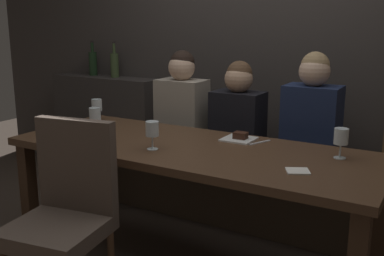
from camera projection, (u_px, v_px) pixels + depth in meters
name	position (u px, v px, depth m)	size (l,w,h in m)	color
back_wall_tiled	(271.00, 15.00, 3.55)	(6.00, 0.12, 3.00)	#383330
back_counter	(107.00, 126.00, 4.39)	(1.10, 0.28, 0.95)	#2F2B29
dining_table	(192.00, 160.00, 2.72)	(2.20, 0.84, 0.74)	#412B1C
banquette_bench	(239.00, 191.00, 3.40)	(2.50, 0.44, 0.45)	#4A3C2E
chair_near_side	(66.00, 206.00, 2.28)	(0.50, 0.50, 0.98)	#4C3321
diner_redhead	(182.00, 106.00, 3.48)	(0.36, 0.24, 0.80)	#9E9384
diner_bearded	(238.00, 115.00, 3.28)	(0.36, 0.24, 0.74)	black
diner_far_end	(312.00, 117.00, 3.02)	(0.36, 0.24, 0.82)	#192342
wine_bottle_dark_red	(93.00, 63.00, 4.36)	(0.08, 0.08, 0.33)	black
wine_bottle_pale_label	(115.00, 64.00, 4.21)	(0.08, 0.08, 0.33)	#384728
wine_glass_far_right	(341.00, 137.00, 2.43)	(0.08, 0.08, 0.16)	silver
wine_glass_near_right	(97.00, 106.00, 3.34)	(0.08, 0.08, 0.16)	silver
wine_glass_far_left	(95.00, 115.00, 3.01)	(0.08, 0.08, 0.16)	silver
wine_glass_center_front	(152.00, 130.00, 2.60)	(0.08, 0.08, 0.16)	silver
dessert_plate	(239.00, 138.00, 2.83)	(0.19, 0.19, 0.05)	white
fork_on_table	(260.00, 143.00, 2.76)	(0.02, 0.17, 0.01)	silver
folded_napkin	(298.00, 171.00, 2.23)	(0.11, 0.10, 0.01)	silver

